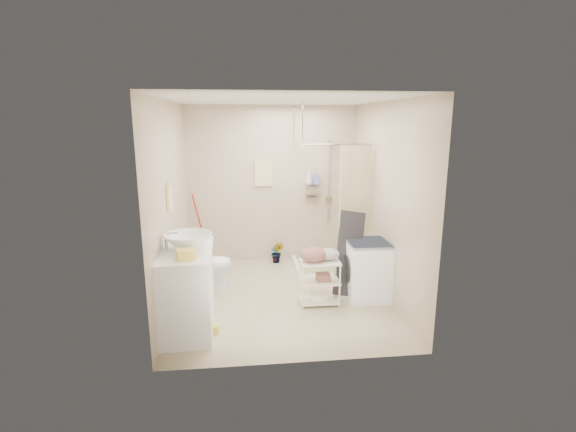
{
  "coord_description": "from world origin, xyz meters",
  "views": [
    {
      "loc": [
        -0.51,
        -5.28,
        2.34
      ],
      "look_at": [
        0.11,
        0.25,
        1.07
      ],
      "focal_mm": 26.0,
      "sensor_mm": 36.0,
      "label": 1
    }
  ],
  "objects_px": {
    "toilet": "(206,264)",
    "washing_machine": "(367,270)",
    "vanity": "(187,290)",
    "laundry_rack": "(320,278)"
  },
  "relations": [
    {
      "from": "vanity",
      "to": "laundry_rack",
      "type": "relative_size",
      "value": 1.54
    },
    {
      "from": "washing_machine",
      "to": "toilet",
      "type": "bearing_deg",
      "value": 167.01
    },
    {
      "from": "toilet",
      "to": "washing_machine",
      "type": "distance_m",
      "value": 2.25
    },
    {
      "from": "toilet",
      "to": "vanity",
      "type": "bearing_deg",
      "value": 170.25
    },
    {
      "from": "toilet",
      "to": "washing_machine",
      "type": "height_order",
      "value": "washing_machine"
    },
    {
      "from": "vanity",
      "to": "laundry_rack",
      "type": "distance_m",
      "value": 1.71
    },
    {
      "from": "washing_machine",
      "to": "vanity",
      "type": "bearing_deg",
      "value": -163.63
    },
    {
      "from": "vanity",
      "to": "laundry_rack",
      "type": "height_order",
      "value": "vanity"
    },
    {
      "from": "toilet",
      "to": "washing_machine",
      "type": "bearing_deg",
      "value": -108.27
    },
    {
      "from": "washing_machine",
      "to": "laundry_rack",
      "type": "bearing_deg",
      "value": -168.02
    }
  ]
}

